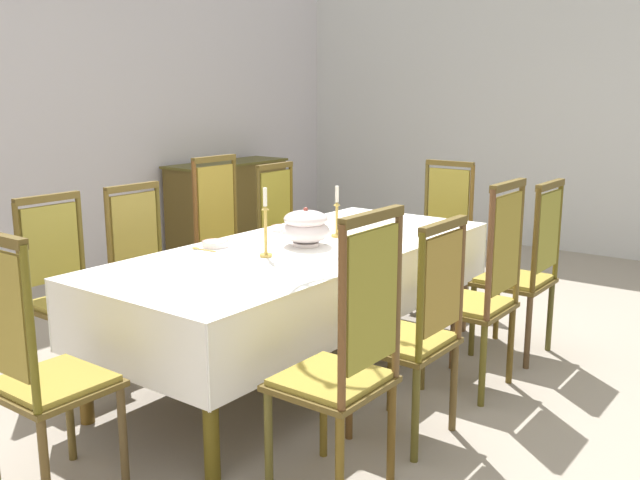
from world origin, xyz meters
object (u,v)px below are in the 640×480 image
Objects in this scene: chair_north_d at (288,232)px; bowl_far_right at (317,219)px; sideboard at (228,204)px; soup_tureen at (306,227)px; bowl_near_left at (364,250)px; candlestick_east at (337,217)px; spoon_primary at (371,248)px; bowl_near_right at (215,243)px; chair_south_a at (346,357)px; chair_north_c at (229,242)px; chair_south_d at (525,268)px; dining_table at (304,258)px; candlestick_west at (266,229)px; chair_south_b at (416,328)px; chair_south_c at (482,287)px; chair_head_west at (36,366)px; chair_head_east at (440,232)px; bowl_far_left at (283,228)px; spoon_secondary at (198,249)px; chair_north_b at (149,268)px; chair_north_a at (67,288)px.

bowl_far_right is (-0.33, -0.54, 0.22)m from chair_north_d.
bowl_far_right is at bearing 56.88° from sideboard.
soup_tureen is 1.65× the size of bowl_near_left.
soup_tureen is 0.31m from candlestick_east.
sideboard is (2.05, 3.13, -0.31)m from spoon_primary.
bowl_near_right is at bearing -179.16° from bowl_far_right.
chair_south_a is 2.32m from chair_north_c.
dining_table is at bearing 136.57° from chair_south_d.
candlestick_west is 1.10m from bowl_far_right.
chair_south_c is at bearing -0.50° from chair_south_b.
dining_table is at bearing 110.56° from chair_south_c.
sideboard is at bearing 51.65° from soup_tureen.
chair_south_a is 1.23m from chair_head_west.
chair_north_c is 6.73× the size of spoon_primary.
bowl_far_left is (-1.43, 0.40, 0.21)m from chair_head_east.
candlestick_east reaches higher than spoon_secondary.
candlestick_west is at bearing 90.00° from chair_head_east.
chair_south_a is at bearing -122.65° from candlestick_west.
chair_north_b is at bearing 107.19° from bowl_near_left.
dining_table is 2.21× the size of chair_south_c.
chair_north_d is 3.83× the size of soup_tureen.
sideboard is at bearing 125.18° from chair_head_west.
chair_north_c is 1.00m from candlestick_east.
spoon_secondary is at bearing 82.54° from chair_north_b.
chair_south_d is at bearing -45.57° from bowl_near_right.
spoon_primary is (0.53, 0.59, 0.21)m from chair_south_b.
chair_head_east is at bearing 24.64° from chair_south_b.
spoon_secondary reaches higher than dining_table.
chair_head_west reaches higher than spoon_secondary.
spoon_primary is (0.49, -0.76, -0.02)m from bowl_near_right.
chair_head_east is (1.36, -0.96, -0.03)m from chair_north_c.
chair_north_a is 7.04× the size of bowl_near_right.
spoon_primary is 1.00× the size of spoon_secondary.
candlestick_west is at bearing 88.32° from chair_south_b.
chair_head_west reaches higher than bowl_near_left.
chair_south_d is at bearing -61.94° from bowl_far_left.
bowl_far_left is (2.00, 0.40, 0.20)m from chair_head_west.
dining_table is 2.42× the size of chair_south_b.
candlestick_east is 1.78× the size of spoon_secondary.
chair_south_d is 1.54m from bowl_far_left.
candlestick_west is (0.03, -0.95, 0.36)m from chair_north_b.
chair_north_c is at bearing 108.72° from chair_south_d.
chair_north_c is at bearing 82.68° from bowl_far_left.
candlestick_west reaches higher than bowl_far_right.
candlestick_west is 2.13× the size of spoon_primary.
chair_south_c is 0.99× the size of chair_north_c.
chair_head_east is at bearing -0.00° from dining_table.
chair_head_west reaches higher than sideboard.
chair_south_d is 1.91m from chair_north_d.
chair_north_d is at bearing 44.02° from soup_tureen.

